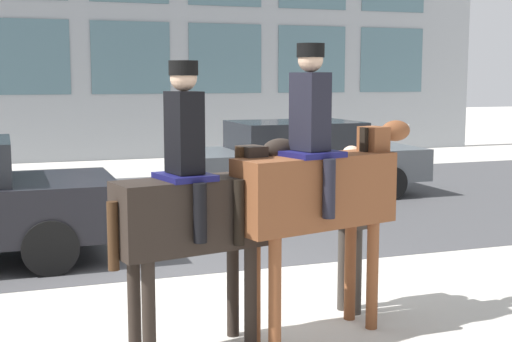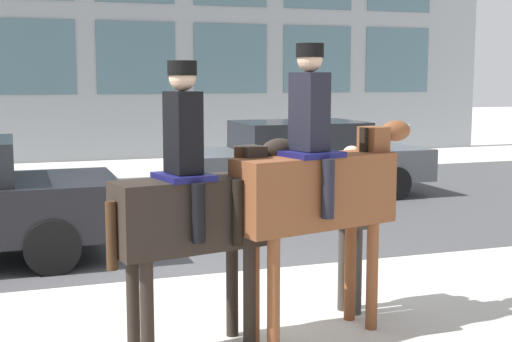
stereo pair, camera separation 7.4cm
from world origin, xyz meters
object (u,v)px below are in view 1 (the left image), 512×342
mounted_horse_lead (196,205)px  street_car_far_lane (299,158)px  pedestrian_bystander (350,215)px  mounted_horse_companion (319,185)px

mounted_horse_lead → street_car_far_lane: 8.09m
street_car_far_lane → pedestrian_bystander: bearing=-108.7°
street_car_far_lane → mounted_horse_companion: bearing=-111.6°
mounted_horse_companion → street_car_far_lane: mounted_horse_companion is taller
mounted_horse_lead → pedestrian_bystander: (1.68, 0.48, -0.28)m
mounted_horse_lead → street_car_far_lane: mounted_horse_lead is taller
mounted_horse_lead → pedestrian_bystander: bearing=4.0°
mounted_horse_lead → pedestrian_bystander: 1.77m
pedestrian_bystander → street_car_far_lane: bearing=-124.9°
mounted_horse_companion → pedestrian_bystander: mounted_horse_companion is taller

